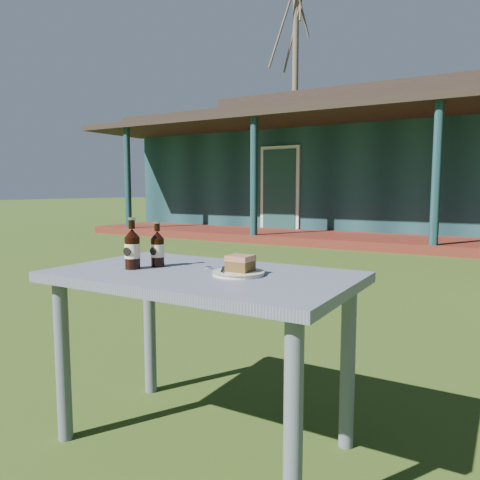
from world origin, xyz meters
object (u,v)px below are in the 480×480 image
Objects in this scene: plate at (238,273)px; cake_slice at (240,263)px; cola_bottle_far at (132,248)px; cafe_table at (202,297)px; cola_bottle_near at (157,248)px.

cake_slice is at bearing 68.12° from plate.
cola_bottle_far is (-0.45, -0.10, 0.08)m from plate.
cake_slice is at bearing 8.98° from cafe_table.
cafe_table is 5.62× the size of cola_bottle_far.
cafe_table is at bearing 16.55° from cola_bottle_far.
plate reaches higher than cafe_table.
cafe_table is 13.04× the size of cake_slice.
plate is at bearing 12.96° from cola_bottle_far.
cola_bottle_far reaches higher than cafe_table.
plate is 0.96× the size of cola_bottle_far.
cola_bottle_near is at bearing -178.46° from cake_slice.
cake_slice reaches higher than cafe_table.
cake_slice is at bearing 1.54° from cola_bottle_near.
plate is 0.47m from cola_bottle_far.
cola_bottle_far is at bearing -115.79° from cola_bottle_near.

